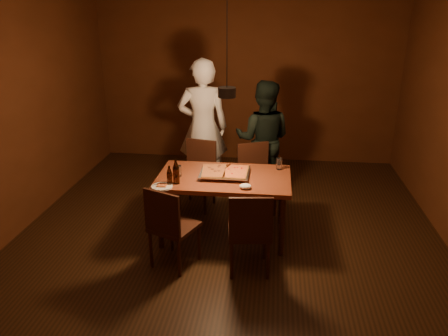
# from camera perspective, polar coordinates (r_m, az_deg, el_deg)

# --- Properties ---
(room_shell) EXTENTS (6.00, 6.00, 6.00)m
(room_shell) POSITION_cam_1_polar(r_m,az_deg,el_deg) (4.52, 0.37, 5.50)
(room_shell) COLOR #371E0F
(room_shell) RESTS_ON ground
(dining_table) EXTENTS (1.50, 0.90, 0.75)m
(dining_table) POSITION_cam_1_polar(r_m,az_deg,el_deg) (4.98, 0.00, -1.87)
(dining_table) COLOR brown
(dining_table) RESTS_ON floor
(chair_far_left) EXTENTS (0.50, 0.50, 0.49)m
(chair_far_left) POSITION_cam_1_polar(r_m,az_deg,el_deg) (5.82, -3.32, 0.06)
(chair_far_left) COLOR #38190F
(chair_far_left) RESTS_ON floor
(chair_far_right) EXTENTS (0.55, 0.55, 0.49)m
(chair_far_right) POSITION_cam_1_polar(r_m,az_deg,el_deg) (5.70, 4.14, -0.43)
(chair_far_right) COLOR #38190F
(chair_far_right) RESTS_ON floor
(chair_near_left) EXTENTS (0.55, 0.55, 0.49)m
(chair_near_left) POSITION_cam_1_polar(r_m,az_deg,el_deg) (4.45, -7.19, -6.88)
(chair_near_left) COLOR #38190F
(chair_near_left) RESTS_ON floor
(chair_near_right) EXTENTS (0.47, 0.47, 0.49)m
(chair_near_right) POSITION_cam_1_polar(r_m,az_deg,el_deg) (4.33, 3.41, -7.62)
(chair_near_right) COLOR #38190F
(chair_near_right) RESTS_ON floor
(pizza_tray) EXTENTS (0.55, 0.45, 0.05)m
(pizza_tray) POSITION_cam_1_polar(r_m,az_deg,el_deg) (4.96, 0.11, -0.74)
(pizza_tray) COLOR silver
(pizza_tray) RESTS_ON dining_table
(pizza_meat) EXTENTS (0.31, 0.45, 0.02)m
(pizza_meat) POSITION_cam_1_polar(r_m,az_deg,el_deg) (4.95, -1.31, -0.35)
(pizza_meat) COLOR maroon
(pizza_meat) RESTS_ON pizza_tray
(pizza_cheese) EXTENTS (0.28, 0.43, 0.02)m
(pizza_cheese) POSITION_cam_1_polar(r_m,az_deg,el_deg) (4.93, 1.54, -0.46)
(pizza_cheese) COLOR gold
(pizza_cheese) RESTS_ON pizza_tray
(spatula) EXTENTS (0.14, 0.25, 0.04)m
(spatula) POSITION_cam_1_polar(r_m,az_deg,el_deg) (4.97, 0.14, -0.20)
(spatula) COLOR silver
(spatula) RESTS_ON pizza_tray
(beer_bottle_a) EXTENTS (0.06, 0.06, 0.22)m
(beer_bottle_a) POSITION_cam_1_polar(r_m,az_deg,el_deg) (4.70, -7.14, -1.00)
(beer_bottle_a) COLOR black
(beer_bottle_a) RESTS_ON dining_table
(beer_bottle_b) EXTENTS (0.07, 0.07, 0.27)m
(beer_bottle_b) POSITION_cam_1_polar(r_m,az_deg,el_deg) (4.73, -6.28, -0.48)
(beer_bottle_b) COLOR black
(beer_bottle_b) RESTS_ON dining_table
(water_glass_left) EXTENTS (0.08, 0.08, 0.12)m
(water_glass_left) POSITION_cam_1_polar(r_m,az_deg,el_deg) (4.96, -6.02, -0.38)
(water_glass_left) COLOR silver
(water_glass_left) RESTS_ON dining_table
(water_glass_right) EXTENTS (0.07, 0.07, 0.14)m
(water_glass_right) POSITION_cam_1_polar(r_m,az_deg,el_deg) (5.17, 7.22, 0.55)
(water_glass_right) COLOR silver
(water_glass_right) RESTS_ON dining_table
(plate_slice) EXTENTS (0.23, 0.23, 0.03)m
(plate_slice) POSITION_cam_1_polar(r_m,az_deg,el_deg) (4.70, -8.11, -2.40)
(plate_slice) COLOR white
(plate_slice) RESTS_ON dining_table
(napkin) EXTENTS (0.13, 0.10, 0.05)m
(napkin) POSITION_cam_1_polar(r_m,az_deg,el_deg) (4.62, 2.81, -2.40)
(napkin) COLOR white
(napkin) RESTS_ON dining_table
(diner_white) EXTENTS (0.77, 0.57, 1.91)m
(diner_white) POSITION_cam_1_polar(r_m,az_deg,el_deg) (6.15, -2.77, 5.33)
(diner_white) COLOR white
(diner_white) RESTS_ON floor
(diner_dark) EXTENTS (0.86, 0.70, 1.63)m
(diner_dark) POSITION_cam_1_polar(r_m,az_deg,el_deg) (6.10, 5.11, 3.77)
(diner_dark) COLOR black
(diner_dark) RESTS_ON floor
(pendant_lamp) EXTENTS (0.18, 0.18, 1.10)m
(pendant_lamp) POSITION_cam_1_polar(r_m,az_deg,el_deg) (4.44, 0.38, 9.99)
(pendant_lamp) COLOR black
(pendant_lamp) RESTS_ON ceiling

